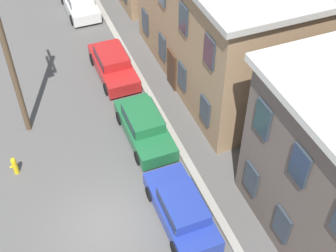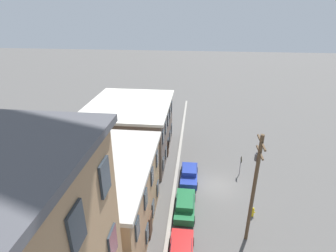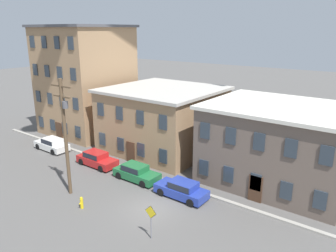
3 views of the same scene
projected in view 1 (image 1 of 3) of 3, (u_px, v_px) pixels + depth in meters
name	position (u px, v px, depth m)	size (l,w,h in m)	color
ground_plane	(106.00, 225.00, 19.40)	(200.00, 200.00, 0.00)	#565451
kerb_strip	(205.00, 192.00, 20.53)	(56.00, 0.36, 0.16)	#9E998E
apartment_midblock	(267.00, 11.00, 24.98)	(11.71, 11.42, 6.97)	#9E7A56
car_white	(79.00, 2.00, 31.09)	(4.40, 1.92, 1.43)	silver
car_red	(113.00, 63.00, 26.18)	(4.40, 1.92, 1.43)	#B21E1E
car_green	(144.00, 125.00, 22.60)	(4.40, 1.92, 1.43)	#1E6638
car_blue	(182.00, 209.00, 19.09)	(4.40, 1.92, 1.43)	#233899
utility_pole	(3.00, 38.00, 19.72)	(2.40, 0.44, 9.64)	brown
fire_hydrant	(15.00, 165.00, 21.12)	(0.24, 0.34, 0.96)	yellow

